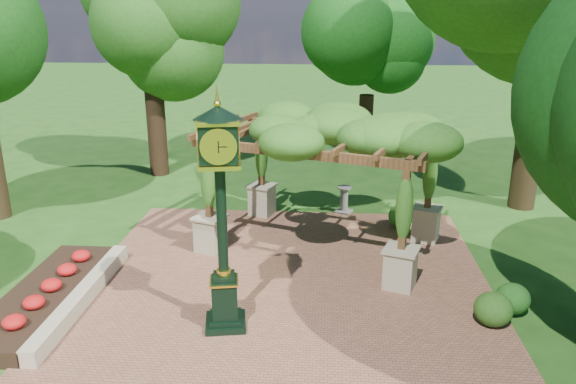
{
  "coord_description": "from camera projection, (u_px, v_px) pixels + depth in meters",
  "views": [
    {
      "loc": [
        0.96,
        -10.63,
        6.5
      ],
      "look_at": [
        0.0,
        2.5,
        2.2
      ],
      "focal_mm": 35.0,
      "sensor_mm": 36.0,
      "label": 1
    }
  ],
  "objects": [
    {
      "name": "tree_north",
      "position": [
        369.0,
        42.0,
        23.96
      ],
      "size": [
        3.8,
        3.8,
        7.52
      ],
      "color": "#311E13",
      "rests_on": "ground"
    },
    {
      "name": "shrub_back",
      "position": [
        401.0,
        216.0,
        17.36
      ],
      "size": [
        0.94,
        0.94,
        0.7
      ],
      "primitive_type": "ellipsoid",
      "rotation": [
        0.0,
        0.0,
        -0.23
      ],
      "color": "#2B6A1E",
      "rests_on": "brick_plaza"
    },
    {
      "name": "pergola",
      "position": [
        322.0,
        137.0,
        15.17
      ],
      "size": [
        7.15,
        5.74,
        3.91
      ],
      "rotation": [
        0.0,
        0.0,
        -0.35
      ],
      "color": "#B7AD88",
      "rests_on": "brick_plaza"
    },
    {
      "name": "pedestal_clock",
      "position": [
        221.0,
        200.0,
        11.16
      ],
      "size": [
        1.1,
        1.1,
        4.83
      ],
      "rotation": [
        0.0,
        0.0,
        0.17
      ],
      "color": "black",
      "rests_on": "brick_plaza"
    },
    {
      "name": "border_wall",
      "position": [
        82.0,
        297.0,
        12.89
      ],
      "size": [
        0.35,
        5.0,
        0.4
      ],
      "primitive_type": "cube",
      "color": "#C6B793",
      "rests_on": "ground"
    },
    {
      "name": "shrub_front",
      "position": [
        493.0,
        309.0,
        11.96
      ],
      "size": [
        0.97,
        0.97,
        0.73
      ],
      "primitive_type": "ellipsoid",
      "rotation": [
        0.0,
        0.0,
        0.22
      ],
      "color": "#264F16",
      "rests_on": "brick_plaza"
    },
    {
      "name": "sundial",
      "position": [
        344.0,
        202.0,
        18.66
      ],
      "size": [
        0.66,
        0.66,
        0.92
      ],
      "rotation": [
        0.0,
        0.0,
        -0.36
      ],
      "color": "gray",
      "rests_on": "ground"
    },
    {
      "name": "brick_plaza",
      "position": [
        283.0,
        300.0,
        13.11
      ],
      "size": [
        10.0,
        12.0,
        0.04
      ],
      "primitive_type": "cube",
      "color": "brown",
      "rests_on": "ground"
    },
    {
      "name": "shrub_mid",
      "position": [
        513.0,
        299.0,
        12.45
      ],
      "size": [
        0.98,
        0.98,
        0.69
      ],
      "primitive_type": "ellipsoid",
      "rotation": [
        0.0,
        0.0,
        -0.34
      ],
      "color": "#1C4E15",
      "rests_on": "brick_plaza"
    },
    {
      "name": "flower_bed",
      "position": [
        45.0,
        296.0,
        12.96
      ],
      "size": [
        1.5,
        5.0,
        0.36
      ],
      "primitive_type": "cube",
      "color": "red",
      "rests_on": "ground"
    },
    {
      "name": "tree_west_far",
      "position": [
        148.0,
        16.0,
        21.3
      ],
      "size": [
        4.93,
        4.93,
        9.12
      ],
      "color": "black",
      "rests_on": "ground"
    },
    {
      "name": "ground",
      "position": [
        280.0,
        324.0,
        12.16
      ],
      "size": [
        120.0,
        120.0,
        0.0
      ],
      "primitive_type": "plane",
      "color": "#1E4714",
      "rests_on": "ground"
    }
  ]
}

